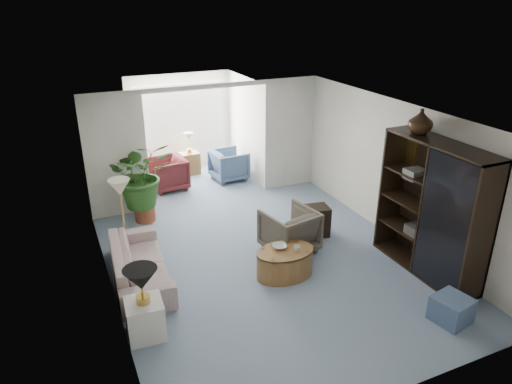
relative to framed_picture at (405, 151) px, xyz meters
name	(u,v)px	position (x,y,z in m)	size (l,w,h in m)	color
floor	(271,266)	(-2.46, 0.10, -1.70)	(6.00, 6.00, 0.00)	#8295AC
sunroom_floor	(196,182)	(-2.46, 4.20, -1.70)	(2.60, 2.60, 0.00)	#8295AC
back_pier_left	(116,156)	(-4.36, 3.10, -0.45)	(1.20, 0.12, 2.50)	beige
back_pier_right	(289,134)	(-0.56, 3.10, -0.45)	(1.20, 0.12, 2.50)	beige
back_header	(207,87)	(-2.46, 3.10, 0.75)	(2.60, 0.12, 0.10)	beige
window_pane	(180,114)	(-2.46, 5.28, -0.30)	(2.20, 0.02, 1.50)	white
window_blinds	(180,115)	(-2.46, 5.25, -0.30)	(2.20, 0.02, 1.50)	white
framed_picture	(405,151)	(0.00, 0.00, 0.00)	(0.04, 0.50, 0.40)	beige
sofa	(140,263)	(-4.50, 0.58, -1.40)	(2.03, 0.79, 0.59)	beige
end_table	(145,319)	(-4.70, -0.77, -1.44)	(0.47, 0.47, 0.52)	silver
table_lamp	(141,279)	(-4.70, -0.77, -0.83)	(0.44, 0.44, 0.30)	black
floor_lamp	(120,188)	(-4.56, 1.46, -0.45)	(0.36, 0.36, 0.28)	beige
coffee_table	(285,263)	(-2.37, -0.23, -1.47)	(0.95, 0.95, 0.45)	brown
coffee_bowl	(280,247)	(-2.42, -0.13, -1.22)	(0.23, 0.23, 0.06)	beige
coffee_cup	(297,249)	(-2.22, -0.33, -1.20)	(0.10, 0.10, 0.10)	beige
wingback_chair	(289,230)	(-1.94, 0.44, -1.32)	(0.82, 0.85, 0.77)	#595446
side_table_dark	(315,221)	(-1.24, 0.74, -1.41)	(0.48, 0.38, 0.57)	black
entertainment_cabinet	(432,209)	(-0.23, -1.01, -0.62)	(0.52, 1.95, 2.17)	black
cabinet_urn	(421,121)	(-0.23, -0.51, 0.66)	(0.37, 0.37, 0.39)	#332011
ottoman	(451,309)	(-0.81, -2.18, -1.52)	(0.46, 0.46, 0.36)	#4A5E7F
plant_pot	(145,213)	(-4.00, 2.65, -1.54)	(0.40, 0.40, 0.32)	brown
house_plant	(141,174)	(-4.00, 2.65, -0.72)	(1.19, 1.03, 1.32)	#2A591E
sunroom_chair_blue	(229,165)	(-1.67, 4.05, -1.34)	(0.77, 0.80, 0.72)	#4A5E7F
sunroom_chair_maroon	(168,174)	(-3.17, 4.05, -1.33)	(0.79, 0.81, 0.74)	#5A1F20
sunroom_table	(190,163)	(-2.42, 4.80, -1.43)	(0.44, 0.34, 0.54)	brown
shelf_clutter	(429,217)	(-0.28, -1.03, -0.72)	(0.30, 1.19, 1.06)	black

